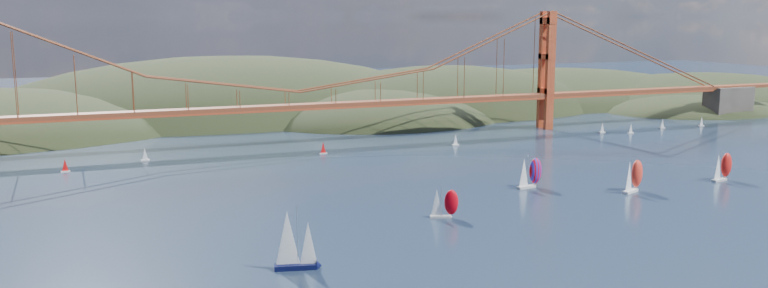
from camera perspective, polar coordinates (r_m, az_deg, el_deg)
ground at (r=152.98m, az=11.96°, el=-10.59°), size 1200.00×1200.00×0.00m
headlands at (r=421.64m, az=-4.03°, el=0.79°), size 725.00×225.00×96.00m
bridge at (r=309.84m, az=-6.86°, el=5.86°), size 552.00×12.00×55.00m
sloop_navy at (r=158.74m, az=-6.90°, el=-7.34°), size 9.42×6.14×14.02m
racer_0 at (r=198.06m, az=4.57°, el=-4.49°), size 7.70×4.87×8.61m
racer_1 at (r=238.29m, az=18.43°, el=-2.28°), size 9.70×6.69×10.86m
racer_2 at (r=265.15m, az=24.36°, el=-1.55°), size 9.06×4.89×10.16m
racer_rwb at (r=235.77m, az=11.02°, el=-2.12°), size 9.36×4.71×10.52m
distant_boat_2 at (r=277.40m, az=-23.13°, el=-1.51°), size 3.00×2.00×4.70m
distant_boat_3 at (r=288.88m, az=-17.75°, el=-0.77°), size 3.00×2.00×4.70m
distant_boat_4 at (r=356.18m, az=16.30°, el=1.21°), size 3.00×2.00×4.70m
distant_boat_5 at (r=357.41m, az=18.30°, el=1.13°), size 3.00×2.00×4.70m
distant_boat_6 at (r=379.36m, az=20.46°, el=1.48°), size 3.00×2.00×4.70m
distant_boat_7 at (r=393.90m, az=23.04°, el=1.60°), size 3.00×2.00×4.70m
distant_boat_8 at (r=309.42m, az=5.48°, el=0.32°), size 3.00×2.00×4.70m
distant_boat_9 at (r=289.92m, az=-4.65°, el=-0.30°), size 3.00×2.00×4.70m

